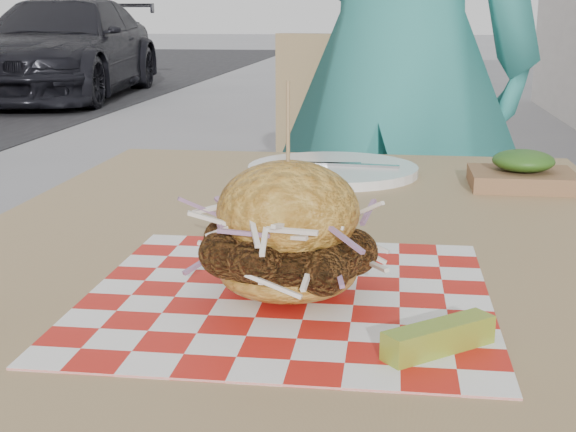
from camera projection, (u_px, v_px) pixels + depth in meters
The scene contains 9 objects.
diner at pixel (396, 55), 1.85m from camera, with size 0.66×0.43×1.81m, color teal.
car_dark at pixel (63, 48), 9.71m from camera, with size 1.67×4.10×1.19m, color black.
patio_table at pixel (304, 311), 0.91m from camera, with size 0.80×1.20×0.75m.
patio_chair at pixel (363, 202), 1.95m from camera, with size 0.52×0.52×0.95m.
paper_liner at pixel (288, 295), 0.72m from camera, with size 0.36×0.36×0.00m, color red.
sandwich at pixel (288, 238), 0.71m from camera, with size 0.17×0.17×0.19m.
pickle_spear at pixel (439, 337), 0.60m from camera, with size 0.10×0.02×0.02m, color #9B9D2D.
place_setting at pixel (333, 170), 1.27m from camera, with size 0.27×0.27×0.02m.
kraft_tray at pixel (523, 172), 1.17m from camera, with size 0.15×0.12×0.06m.
Camera 1 is at (0.40, -0.77, 1.00)m, focal length 50.00 mm.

